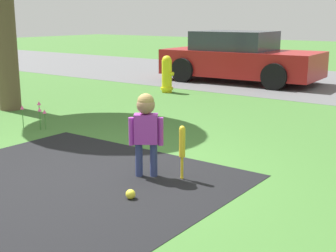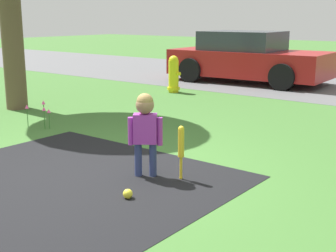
# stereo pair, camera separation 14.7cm
# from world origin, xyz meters

# --- Properties ---
(ground_plane) EXTENTS (60.00, 60.00, 0.00)m
(ground_plane) POSITION_xyz_m (0.00, 0.00, 0.00)
(ground_plane) COLOR #3D6B2D
(child) EXTENTS (0.32, 0.26, 0.93)m
(child) POSITION_xyz_m (0.31, 0.17, 0.60)
(child) COLOR navy
(child) RESTS_ON ground
(baseball_bat) EXTENTS (0.07, 0.07, 0.60)m
(baseball_bat) POSITION_xyz_m (0.68, 0.33, 0.39)
(baseball_bat) COLOR yellow
(baseball_bat) RESTS_ON ground
(sports_ball) EXTENTS (0.10, 0.10, 0.10)m
(sports_ball) POSITION_xyz_m (0.61, -0.43, 0.05)
(sports_ball) COLOR yellow
(sports_ball) RESTS_ON ground
(fire_hydrant) EXTENTS (0.33, 0.29, 0.85)m
(fire_hydrant) POSITION_xyz_m (-3.01, 5.02, 0.42)
(fire_hydrant) COLOR yellow
(fire_hydrant) RESTS_ON ground
(parked_car) EXTENTS (4.23, 2.16, 1.34)m
(parked_car) POSITION_xyz_m (-2.53, 7.63, 0.63)
(parked_car) COLOR maroon
(parked_car) RESTS_ON ground
(flower_bed) EXTENTS (0.38, 0.23, 0.44)m
(flower_bed) POSITION_xyz_m (-2.47, 0.88, 0.31)
(flower_bed) COLOR #38702D
(flower_bed) RESTS_ON ground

